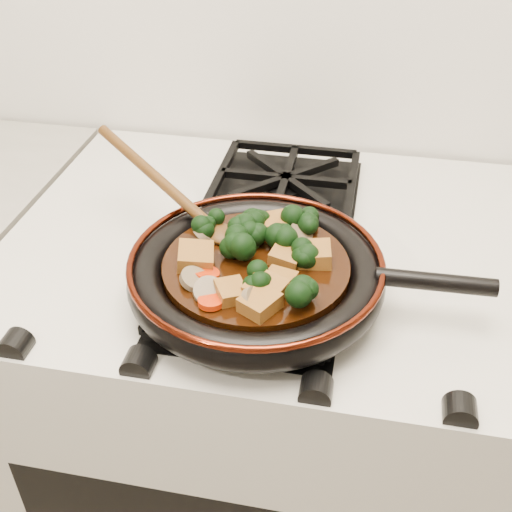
# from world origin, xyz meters

# --- Properties ---
(stove) EXTENTS (0.76, 0.60, 0.90)m
(stove) POSITION_xyz_m (0.00, 1.69, 0.45)
(stove) COLOR beige
(stove) RESTS_ON ground
(burner_grate_front) EXTENTS (0.23, 0.23, 0.03)m
(burner_grate_front) POSITION_xyz_m (0.00, 1.55, 0.91)
(burner_grate_front) COLOR black
(burner_grate_front) RESTS_ON stove
(burner_grate_back) EXTENTS (0.23, 0.23, 0.03)m
(burner_grate_back) POSITION_xyz_m (0.00, 1.83, 0.91)
(burner_grate_back) COLOR black
(burner_grate_back) RESTS_ON stove
(skillet) EXTENTS (0.44, 0.32, 0.05)m
(skillet) POSITION_xyz_m (0.01, 1.55, 0.94)
(skillet) COLOR black
(skillet) RESTS_ON burner_grate_front
(braising_sauce) EXTENTS (0.23, 0.23, 0.02)m
(braising_sauce) POSITION_xyz_m (0.01, 1.55, 0.95)
(braising_sauce) COLOR black
(braising_sauce) RESTS_ON skillet
(tofu_cube_0) EXTENTS (0.05, 0.05, 0.02)m
(tofu_cube_0) POSITION_xyz_m (-0.01, 1.48, 0.97)
(tofu_cube_0) COLOR brown
(tofu_cube_0) RESTS_ON braising_sauce
(tofu_cube_1) EXTENTS (0.05, 0.05, 0.03)m
(tofu_cube_1) POSITION_xyz_m (0.08, 1.57, 0.97)
(tofu_cube_1) COLOR brown
(tofu_cube_1) RESTS_ON braising_sauce
(tofu_cube_2) EXTENTS (0.05, 0.05, 0.03)m
(tofu_cube_2) POSITION_xyz_m (0.03, 1.49, 0.97)
(tofu_cube_2) COLOR brown
(tofu_cube_2) RESTS_ON braising_sauce
(tofu_cube_3) EXTENTS (0.05, 0.05, 0.03)m
(tofu_cube_3) POSITION_xyz_m (-0.07, 1.54, 0.97)
(tofu_cube_3) COLOR brown
(tofu_cube_3) RESTS_ON braising_sauce
(tofu_cube_4) EXTENTS (0.04, 0.04, 0.02)m
(tofu_cube_4) POSITION_xyz_m (0.04, 1.51, 0.97)
(tofu_cube_4) COLOR brown
(tofu_cube_4) RESTS_ON braising_sauce
(tofu_cube_5) EXTENTS (0.05, 0.05, 0.02)m
(tofu_cube_5) POSITION_xyz_m (0.02, 1.63, 0.97)
(tofu_cube_5) COLOR brown
(tofu_cube_5) RESTS_ON braising_sauce
(tofu_cube_6) EXTENTS (0.05, 0.05, 0.02)m
(tofu_cube_6) POSITION_xyz_m (0.03, 1.47, 0.97)
(tofu_cube_6) COLOR brown
(tofu_cube_6) RESTS_ON braising_sauce
(tofu_cube_7) EXTENTS (0.04, 0.04, 0.03)m
(tofu_cube_7) POSITION_xyz_m (0.04, 1.56, 0.97)
(tofu_cube_7) COLOR brown
(tofu_cube_7) RESTS_ON braising_sauce
(broccoli_floret_0) EXTENTS (0.07, 0.07, 0.07)m
(broccoli_floret_0) POSITION_xyz_m (0.05, 1.64, 0.97)
(broccoli_floret_0) COLOR black
(broccoli_floret_0) RESTS_ON braising_sauce
(broccoli_floret_1) EXTENTS (0.08, 0.08, 0.07)m
(broccoli_floret_1) POSITION_xyz_m (0.06, 1.56, 0.97)
(broccoli_floret_1) COLOR black
(broccoli_floret_1) RESTS_ON braising_sauce
(broccoli_floret_2) EXTENTS (0.08, 0.09, 0.07)m
(broccoli_floret_2) POSITION_xyz_m (-0.02, 1.60, 0.97)
(broccoli_floret_2) COLOR black
(broccoli_floret_2) RESTS_ON braising_sauce
(broccoli_floret_3) EXTENTS (0.07, 0.07, 0.06)m
(broccoli_floret_3) POSITION_xyz_m (0.02, 1.50, 0.97)
(broccoli_floret_3) COLOR black
(broccoli_floret_3) RESTS_ON braising_sauce
(broccoli_floret_4) EXTENTS (0.09, 0.09, 0.07)m
(broccoli_floret_4) POSITION_xyz_m (0.07, 1.48, 0.97)
(broccoli_floret_4) COLOR black
(broccoli_floret_4) RESTS_ON braising_sauce
(broccoli_floret_5) EXTENTS (0.07, 0.07, 0.07)m
(broccoli_floret_5) POSITION_xyz_m (0.03, 1.59, 0.97)
(broccoli_floret_5) COLOR black
(broccoli_floret_5) RESTS_ON braising_sauce
(broccoli_floret_6) EXTENTS (0.07, 0.06, 0.07)m
(broccoli_floret_6) POSITION_xyz_m (-0.00, 1.59, 0.97)
(broccoli_floret_6) COLOR black
(broccoli_floret_6) RESTS_ON braising_sauce
(broccoli_floret_7) EXTENTS (0.08, 0.08, 0.05)m
(broccoli_floret_7) POSITION_xyz_m (-0.02, 1.62, 0.97)
(broccoli_floret_7) COLOR black
(broccoli_floret_7) RESTS_ON braising_sauce
(broccoli_floret_8) EXTENTS (0.07, 0.07, 0.07)m
(broccoli_floret_8) POSITION_xyz_m (-0.02, 1.56, 0.97)
(broccoli_floret_8) COLOR black
(broccoli_floret_8) RESTS_ON braising_sauce
(broccoli_floret_9) EXTENTS (0.07, 0.07, 0.07)m
(broccoli_floret_9) POSITION_xyz_m (-0.06, 1.60, 0.97)
(broccoli_floret_9) COLOR black
(broccoli_floret_9) RESTS_ON braising_sauce
(carrot_coin_0) EXTENTS (0.03, 0.03, 0.01)m
(carrot_coin_0) POSITION_xyz_m (-0.03, 1.58, 0.96)
(carrot_coin_0) COLOR red
(carrot_coin_0) RESTS_ON braising_sauce
(carrot_coin_1) EXTENTS (0.03, 0.03, 0.01)m
(carrot_coin_1) POSITION_xyz_m (0.04, 1.50, 0.96)
(carrot_coin_1) COLOR red
(carrot_coin_1) RESTS_ON braising_sauce
(carrot_coin_2) EXTENTS (0.03, 0.03, 0.02)m
(carrot_coin_2) POSITION_xyz_m (-0.05, 1.51, 0.96)
(carrot_coin_2) COLOR red
(carrot_coin_2) RESTS_ON braising_sauce
(carrot_coin_3) EXTENTS (0.03, 0.03, 0.01)m
(carrot_coin_3) POSITION_xyz_m (-0.03, 1.47, 0.96)
(carrot_coin_3) COLOR red
(carrot_coin_3) RESTS_ON braising_sauce
(carrot_coin_4) EXTENTS (0.03, 0.03, 0.02)m
(carrot_coin_4) POSITION_xyz_m (0.02, 1.62, 0.96)
(carrot_coin_4) COLOR red
(carrot_coin_4) RESTS_ON braising_sauce
(mushroom_slice_0) EXTENTS (0.05, 0.05, 0.02)m
(mushroom_slice_0) POSITION_xyz_m (-0.03, 1.48, 0.97)
(mushroom_slice_0) COLOR brown
(mushroom_slice_0) RESTS_ON braising_sauce
(mushroom_slice_1) EXTENTS (0.04, 0.04, 0.03)m
(mushroom_slice_1) POSITION_xyz_m (-0.07, 1.59, 0.97)
(mushroom_slice_1) COLOR brown
(mushroom_slice_1) RESTS_ON braising_sauce
(mushroom_slice_2) EXTENTS (0.04, 0.04, 0.02)m
(mushroom_slice_2) POSITION_xyz_m (-0.06, 1.50, 0.97)
(mushroom_slice_2) COLOR brown
(mushroom_slice_2) RESTS_ON braising_sauce
(mushroom_slice_3) EXTENTS (0.03, 0.04, 0.03)m
(mushroom_slice_3) POSITION_xyz_m (0.02, 1.47, 0.97)
(mushroom_slice_3) COLOR brown
(mushroom_slice_3) RESTS_ON braising_sauce
(mushroom_slice_4) EXTENTS (0.04, 0.04, 0.03)m
(mushroom_slice_4) POSITION_xyz_m (0.05, 1.62, 0.97)
(mushroom_slice_4) COLOR brown
(mushroom_slice_4) RESTS_ON braising_sauce
(wooden_spoon) EXTENTS (0.15, 0.11, 0.26)m
(wooden_spoon) POSITION_xyz_m (-0.11, 1.64, 0.98)
(wooden_spoon) COLOR #4E2E10
(wooden_spoon) RESTS_ON braising_sauce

